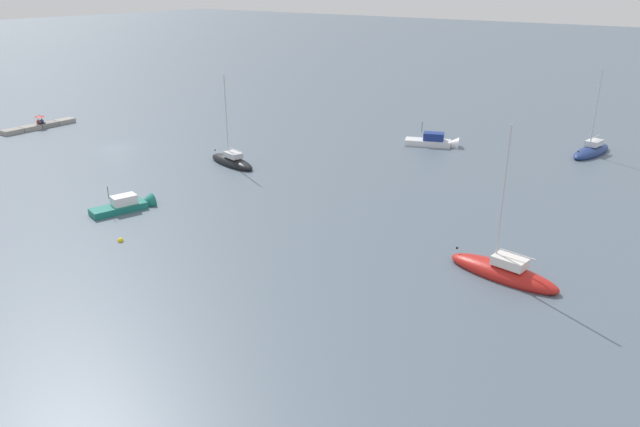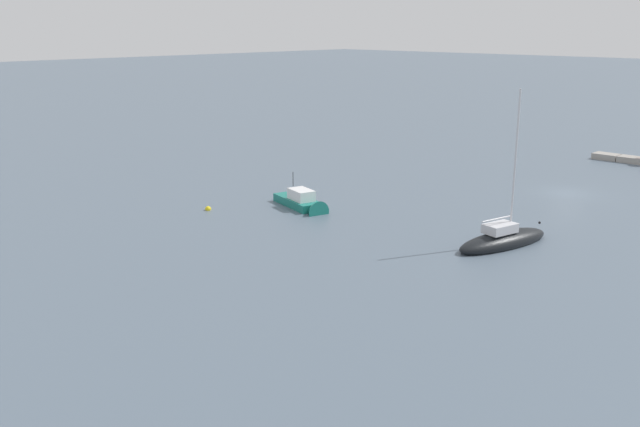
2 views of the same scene
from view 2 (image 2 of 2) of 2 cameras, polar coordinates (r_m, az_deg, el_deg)
name	(u,v)px [view 2 (image 2 of 2)]	position (r m, az deg, el deg)	size (l,w,h in m)	color
ground_plane	(568,193)	(63.00, 19.48, 1.55)	(500.00, 500.00, 0.00)	slate
sailboat_black_outer	(503,240)	(46.90, 14.65, -2.08)	(3.74, 7.87, 10.41)	black
motorboat_teal_near	(304,204)	(54.46, -1.34, 0.76)	(6.07, 3.27, 3.26)	#197266
mooring_buoy_near	(208,209)	(54.72, -9.09, 0.36)	(0.47, 0.47, 0.47)	yellow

